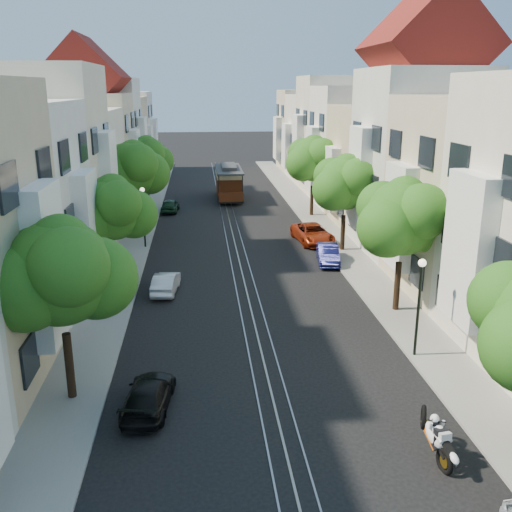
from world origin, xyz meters
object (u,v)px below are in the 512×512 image
object	(u,v)px
tree_w_c	(133,170)
sportbike_rider	(436,436)
lamp_east	(420,293)
parked_car_w_far	(170,205)
parked_car_w_mid	(166,283)
parked_car_w_near	(148,395)
tree_w_d	(147,158)
tree_w_b	(113,211)
tree_e_d	(314,160)
parked_car_e_mid	(328,254)
cable_car	(229,180)
parked_car_e_far	(313,234)
lamp_west	(143,208)
tree_w_a	(62,275)
tree_e_c	(346,184)
tree_e_b	(403,219)

from	to	relation	value
tree_w_c	sportbike_rider	bearing A→B (deg)	-67.35
lamp_east	parked_car_w_far	size ratio (longest dim) A/B	1.19
parked_car_w_mid	tree_w_c	bearing A→B (deg)	-70.99
parked_car_w_near	tree_w_d	bearing A→B (deg)	-79.05
tree_w_b	parked_car_w_far	xyz separation A→B (m)	(2.03, 19.97, -3.80)
tree_e_d	tree_w_c	world-z (taller)	tree_w_c
tree_w_c	tree_w_d	size ratio (longest dim) A/B	1.09
tree_w_d	parked_car_e_mid	world-z (taller)	tree_w_d
cable_car	tree_w_b	bearing A→B (deg)	-106.46
tree_w_b	parked_car_e_far	world-z (taller)	tree_w_b
lamp_west	parked_car_e_far	bearing A→B (deg)	1.70
lamp_east	cable_car	bearing A→B (deg)	99.21
cable_car	parked_car_w_far	size ratio (longest dim) A/B	2.30
lamp_east	parked_car_w_far	bearing A→B (deg)	110.86
tree_w_a	parked_car_e_far	size ratio (longest dim) A/B	1.39
lamp_west	parked_car_w_near	xyz separation A→B (m)	(1.90, -20.94, -2.31)
cable_car	parked_car_e_mid	world-z (taller)	cable_car
tree_e_c	cable_car	world-z (taller)	tree_e_c
tree_w_b	parked_car_e_far	distance (m)	15.70
lamp_west	lamp_east	bearing A→B (deg)	-55.01
tree_e_b	lamp_west	size ratio (longest dim) A/B	1.61
tree_w_d	parked_car_w_mid	distance (m)	23.56
tree_e_b	tree_e_d	distance (m)	22.00
parked_car_w_mid	lamp_east	bearing A→B (deg)	146.37
tree_e_b	cable_car	xyz separation A→B (m)	(-6.76, 30.78, -2.90)
tree_w_c	lamp_west	world-z (taller)	tree_w_c
tree_w_b	sportbike_rider	bearing A→B (deg)	-55.28
tree_e_c	tree_w_a	xyz separation A→B (m)	(-14.40, -18.00, 0.13)
tree_w_c	tree_e_d	bearing A→B (deg)	22.62
tree_e_d	lamp_east	distance (m)	27.07
cable_car	parked_car_e_mid	bearing A→B (deg)	-77.13
tree_w_c	parked_car_e_mid	xyz separation A→B (m)	(12.74, -7.62, -4.47)
tree_w_b	lamp_east	distance (m)	16.81
tree_e_d	tree_w_d	size ratio (longest dim) A/B	1.05
parked_car_e_mid	parked_car_w_mid	world-z (taller)	parked_car_e_mid
sportbike_rider	parked_car_w_near	xyz separation A→B (m)	(-8.81, 3.75, -0.30)
tree_w_a	tree_w_c	distance (m)	23.00
lamp_west	tree_e_c	bearing A→B (deg)	-8.49
tree_e_c	parked_car_w_near	distance (m)	22.59
sportbike_rider	cable_car	world-z (taller)	cable_car
tree_w_b	parked_car_w_mid	xyz separation A→B (m)	(2.74, -1.05, -3.84)
tree_w_b	tree_w_d	bearing A→B (deg)	90.00
tree_e_c	sportbike_rider	size ratio (longest dim) A/B	3.17
parked_car_e_far	tree_w_d	bearing A→B (deg)	126.33
tree_w_b	cable_car	world-z (taller)	tree_w_b
tree_e_d	tree_w_a	world-z (taller)	tree_e_d
sportbike_rider	parked_car_e_far	size ratio (longest dim) A/B	0.43
tree_w_d	cable_car	world-z (taller)	tree_w_d
tree_w_a	tree_w_d	world-z (taller)	tree_w_a
parked_car_e_far	lamp_west	bearing A→B (deg)	174.95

